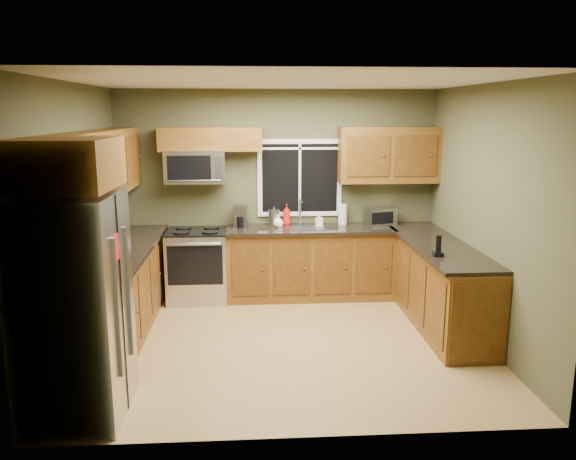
{
  "coord_description": "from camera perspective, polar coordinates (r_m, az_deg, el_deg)",
  "views": [
    {
      "loc": [
        -0.34,
        -5.6,
        2.41
      ],
      "look_at": [
        0.05,
        0.35,
        1.15
      ],
      "focal_mm": 35.0,
      "sensor_mm": 36.0,
      "label": 1
    }
  ],
  "objects": [
    {
      "name": "upper_cabinets_back_left",
      "position": [
        7.26,
        -7.87,
        9.13
      ],
      "size": [
        1.3,
        0.33,
        0.3
      ],
      "primitive_type": "cube",
      "color": "brown",
      "rests_on": "back_wall"
    },
    {
      "name": "right_wall",
      "position": [
        6.2,
        19.48,
        1.4
      ],
      "size": [
        0.0,
        3.6,
        3.6
      ],
      "primitive_type": "plane",
      "rotation": [
        1.57,
        0.0,
        -1.57
      ],
      "color": "#46472A",
      "rests_on": "ground"
    },
    {
      "name": "upper_cabinets_back_right",
      "position": [
        7.48,
        10.2,
        7.52
      ],
      "size": [
        1.3,
        0.33,
        0.72
      ],
      "primitive_type": "cube",
      "color": "brown",
      "rests_on": "back_wall"
    },
    {
      "name": "soap_bottle_a",
      "position": [
        7.44,
        -0.14,
        1.6
      ],
      "size": [
        0.13,
        0.13,
        0.28
      ],
      "primitive_type": "imported",
      "rotation": [
        0.0,
        0.0,
        -0.2
      ],
      "color": "red",
      "rests_on": "countertop_back"
    },
    {
      "name": "left_wall",
      "position": [
        5.97,
        -20.83,
        0.91
      ],
      "size": [
        0.0,
        3.6,
        3.6
      ],
      "primitive_type": "plane",
      "rotation": [
        1.57,
        0.0,
        1.57
      ],
      "color": "#46472A",
      "rests_on": "ground"
    },
    {
      "name": "countertop_back",
      "position": [
        7.27,
        2.29,
        0.09
      ],
      "size": [
        2.17,
        0.65,
        0.04
      ],
      "primitive_type": "cube",
      "color": "black",
      "rests_on": "base_cabinets_back"
    },
    {
      "name": "front_wall",
      "position": [
        3.96,
        1.31,
        -3.58
      ],
      "size": [
        4.2,
        0.0,
        4.2
      ],
      "primitive_type": "plane",
      "rotation": [
        -1.57,
        0.0,
        0.0
      ],
      "color": "#46472A",
      "rests_on": "ground"
    },
    {
      "name": "refrigerator",
      "position": [
        4.77,
        -20.76,
        -7.33
      ],
      "size": [
        0.74,
        0.9,
        1.8
      ],
      "color": "#B7B7BC",
      "rests_on": "ground"
    },
    {
      "name": "toaster_oven",
      "position": [
        7.54,
        9.35,
        1.4
      ],
      "size": [
        0.43,
        0.37,
        0.23
      ],
      "color": "#B7B7BC",
      "rests_on": "countertop_back"
    },
    {
      "name": "range",
      "position": [
        7.37,
        -9.16,
        -3.51
      ],
      "size": [
        0.76,
        0.69,
        0.94
      ],
      "color": "#B7B7BC",
      "rests_on": "ground"
    },
    {
      "name": "countertop_peninsula",
      "position": [
        6.68,
        14.83,
        -1.38
      ],
      "size": [
        0.65,
        2.5,
        0.04
      ],
      "primitive_type": "cube",
      "color": "black",
      "rests_on": "base_cabinets_peninsula"
    },
    {
      "name": "upper_cabinets_left",
      "position": [
        6.31,
        -18.49,
        6.31
      ],
      "size": [
        0.33,
        2.65,
        0.72
      ],
      "primitive_type": "cube",
      "color": "brown",
      "rests_on": "left_wall"
    },
    {
      "name": "window",
      "position": [
        7.46,
        1.2,
        5.32
      ],
      "size": [
        1.12,
        0.03,
        1.02
      ],
      "color": "white",
      "rests_on": "back_wall"
    },
    {
      "name": "back_wall",
      "position": [
        7.49,
        -1.11,
        3.78
      ],
      "size": [
        4.2,
        0.0,
        4.2
      ],
      "primitive_type": "plane",
      "rotation": [
        1.57,
        0.0,
        0.0
      ],
      "color": "#46472A",
      "rests_on": "ground"
    },
    {
      "name": "kettle",
      "position": [
        7.36,
        -1.43,
        1.38
      ],
      "size": [
        0.16,
        0.16,
        0.27
      ],
      "color": "#B7B7BC",
      "rests_on": "countertop_back"
    },
    {
      "name": "coffee_maker",
      "position": [
        7.33,
        -4.84,
        1.35
      ],
      "size": [
        0.19,
        0.24,
        0.28
      ],
      "color": "slate",
      "rests_on": "countertop_back"
    },
    {
      "name": "ceiling",
      "position": [
        5.62,
        -0.28,
        14.88
      ],
      "size": [
        4.2,
        4.2,
        0.0
      ],
      "primitive_type": "plane",
      "rotation": [
        3.14,
        0.0,
        0.0
      ],
      "color": "white",
      "rests_on": "back_wall"
    },
    {
      "name": "cordless_phone",
      "position": [
        6.02,
        15.01,
        -1.97
      ],
      "size": [
        0.11,
        0.11,
        0.22
      ],
      "color": "black",
      "rests_on": "countertop_peninsula"
    },
    {
      "name": "countertop_left",
      "position": [
        6.42,
        -16.56,
        -2.0
      ],
      "size": [
        0.65,
        2.65,
        0.04
      ],
      "primitive_type": "cube",
      "color": "black",
      "rests_on": "base_cabinets_left"
    },
    {
      "name": "upper_cabinet_over_fridge",
      "position": [
        4.54,
        -21.82,
        6.29
      ],
      "size": [
        0.72,
        0.9,
        0.38
      ],
      "primitive_type": "cube",
      "color": "brown",
      "rests_on": "left_wall"
    },
    {
      "name": "sink",
      "position": [
        7.27,
        1.38,
        0.36
      ],
      "size": [
        0.6,
        0.42,
        0.36
      ],
      "color": "slate",
      "rests_on": "countertop_back"
    },
    {
      "name": "paper_towel_roll",
      "position": [
        7.5,
        5.57,
        1.61
      ],
      "size": [
        0.14,
        0.14,
        0.3
      ],
      "color": "white",
      "rests_on": "countertop_back"
    },
    {
      "name": "base_cabinets_peninsula",
      "position": [
        6.8,
        14.84,
        -5.25
      ],
      "size": [
        0.6,
        2.52,
        0.9
      ],
      "color": "brown",
      "rests_on": "ground"
    },
    {
      "name": "soap_bottle_c",
      "position": [
        7.27,
        -1.0,
        0.93
      ],
      "size": [
        0.16,
        0.16,
        0.17
      ],
      "primitive_type": "imported",
      "rotation": [
        0.0,
        0.0,
        0.27
      ],
      "color": "white",
      "rests_on": "countertop_back"
    },
    {
      "name": "base_cabinets_left",
      "position": [
        6.55,
        -16.53,
        -5.99
      ],
      "size": [
        0.6,
        2.65,
        0.9
      ],
      "primitive_type": "cube",
      "color": "brown",
      "rests_on": "ground"
    },
    {
      "name": "microwave",
      "position": [
        7.28,
        -9.39,
        6.4
      ],
      "size": [
        0.76,
        0.41,
        0.42
      ],
      "color": "#B7B7BC",
      "rests_on": "back_wall"
    },
    {
      "name": "soap_bottle_b",
      "position": [
        7.35,
        3.18,
        1.04
      ],
      "size": [
        0.1,
        0.1,
        0.17
      ],
      "primitive_type": "imported",
      "rotation": [
        0.0,
        0.0,
        0.33
      ],
      "color": "white",
      "rests_on": "countertop_back"
    },
    {
      "name": "base_cabinets_back",
      "position": [
        7.41,
        2.24,
        -3.43
      ],
      "size": [
        2.17,
        0.6,
        0.9
      ],
      "primitive_type": "cube",
      "color": "brown",
      "rests_on": "ground"
    },
    {
      "name": "floor",
      "position": [
        6.11,
        -0.26,
        -11.31
      ],
      "size": [
        4.2,
        4.2,
        0.0
      ],
      "primitive_type": "plane",
      "color": "olive",
      "rests_on": "ground"
    }
  ]
}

